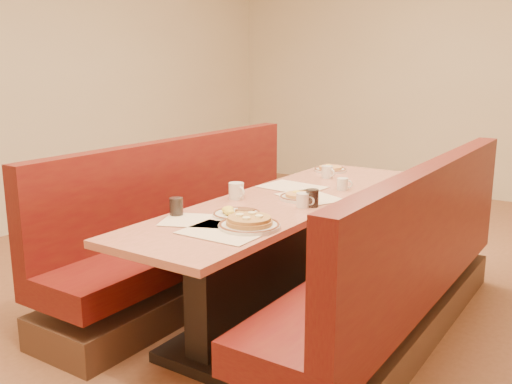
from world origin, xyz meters
The scene contains 18 objects.
ground centered at (0.00, 0.00, 0.00)m, with size 8.00×8.00×0.00m, color #9E6647.
diner_table centered at (0.00, 0.00, 0.37)m, with size 0.70×2.50×0.75m.
booth_left centered at (-0.73, 0.00, 0.36)m, with size 0.55×2.50×1.05m.
booth_right centered at (0.73, 0.00, 0.36)m, with size 0.55×2.50×1.05m.
placemat_near_left centered at (-0.12, -0.70, 0.75)m, with size 0.35×0.27×0.00m, color beige.
placemat_near_right centered at (0.12, -0.79, 0.75)m, with size 0.39×0.29×0.00m, color beige.
placemat_far_left centered at (-0.12, 0.29, 0.75)m, with size 0.40×0.30×0.00m, color beige.
placemat_far_right centered at (0.12, 0.10, 0.75)m, with size 0.38×0.28×0.00m, color beige.
pancake_plate centered at (0.18, -0.66, 0.77)m, with size 0.31×0.31×0.07m.
eggs_plate centered at (0.00, -0.51, 0.77)m, with size 0.26×0.26×0.05m.
extra_plate_mid centered at (0.09, 0.02, 0.77)m, with size 0.24×0.24×0.05m.
extra_plate_far centered at (-0.17, 0.95, 0.77)m, with size 0.25×0.25×0.05m.
coffee_mug_a centered at (0.20, -0.13, 0.79)m, with size 0.11×0.08×0.08m.
coffee_mug_b centered at (-0.24, -0.18, 0.80)m, with size 0.13×0.09×0.10m.
coffee_mug_c centered at (0.19, 0.41, 0.79)m, with size 0.10×0.07×0.08m.
coffee_mug_d centered at (-0.07, 0.71, 0.79)m, with size 0.11×0.08×0.09m.
soda_tumbler_near centered at (-0.28, -0.68, 0.80)m, with size 0.07×0.07×0.10m.
soda_tumbler_mid centered at (0.23, -0.09, 0.80)m, with size 0.07×0.07×0.10m.
Camera 1 is at (1.73, -2.92, 1.56)m, focal length 40.00 mm.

